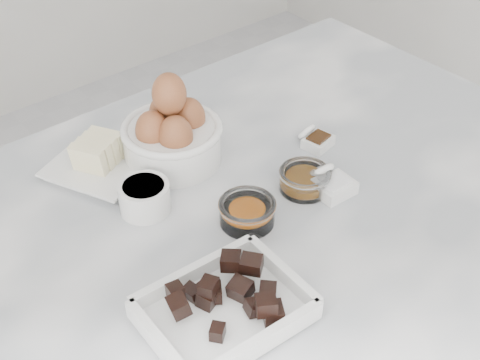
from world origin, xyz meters
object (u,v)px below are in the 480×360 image
at_px(egg_bowl, 172,133).
at_px(vanilla_spoon, 315,139).
at_px(chocolate_dish, 225,306).
at_px(zest_bowl, 247,211).
at_px(sugar_ramekin, 144,196).
at_px(salt_spoon, 331,183).
at_px(butter_plate, 100,158).
at_px(honey_bowl, 305,179).

bearing_deg(egg_bowl, vanilla_spoon, -30.32).
height_order(chocolate_dish, zest_bowl, chocolate_dish).
xyz_separation_m(egg_bowl, zest_bowl, (-0.01, -0.20, -0.03)).
bearing_deg(sugar_ramekin, vanilla_spoon, -8.00).
bearing_deg(salt_spoon, egg_bowl, 121.89).
bearing_deg(zest_bowl, salt_spoon, -10.85).
relative_size(sugar_ramekin, salt_spoon, 1.05).
height_order(butter_plate, sugar_ramekin, butter_plate).
bearing_deg(honey_bowl, sugar_ramekin, 151.68).
bearing_deg(vanilla_spoon, egg_bowl, 149.68).
bearing_deg(butter_plate, honey_bowl, -48.64).
relative_size(butter_plate, sugar_ramekin, 2.58).
bearing_deg(vanilla_spoon, salt_spoon, -123.39).
distance_m(sugar_ramekin, vanilla_spoon, 0.32).
distance_m(zest_bowl, salt_spoon, 0.15).
height_order(chocolate_dish, butter_plate, butter_plate).
relative_size(chocolate_dish, honey_bowl, 2.56).
height_order(butter_plate, honey_bowl, butter_plate).
bearing_deg(zest_bowl, vanilla_spoon, 19.28).
xyz_separation_m(chocolate_dish, salt_spoon, (0.29, 0.09, -0.01)).
relative_size(butter_plate, salt_spoon, 2.70).
distance_m(honey_bowl, zest_bowl, 0.12).
bearing_deg(sugar_ramekin, chocolate_dish, -99.36).
height_order(honey_bowl, salt_spoon, salt_spoon).
xyz_separation_m(sugar_ramekin, honey_bowl, (0.22, -0.12, -0.01)).
bearing_deg(vanilla_spoon, zest_bowl, -160.72).
bearing_deg(egg_bowl, honey_bowl, -60.18).
distance_m(chocolate_dish, egg_bowl, 0.35).
bearing_deg(zest_bowl, honey_bowl, 0.95).
bearing_deg(chocolate_dish, zest_bowl, 41.01).
relative_size(honey_bowl, zest_bowl, 0.95).
relative_size(zest_bowl, salt_spoon, 1.16).
height_order(sugar_ramekin, salt_spoon, sugar_ramekin).
distance_m(butter_plate, zest_bowl, 0.27).
distance_m(chocolate_dish, vanilla_spoon, 0.41).
bearing_deg(salt_spoon, chocolate_dish, -162.03).
height_order(zest_bowl, vanilla_spoon, same).
bearing_deg(butter_plate, egg_bowl, -26.36).
bearing_deg(zest_bowl, chocolate_dish, -138.99).
distance_m(honey_bowl, vanilla_spoon, 0.12).
relative_size(butter_plate, honey_bowl, 2.44).
bearing_deg(butter_plate, salt_spoon, -48.43).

